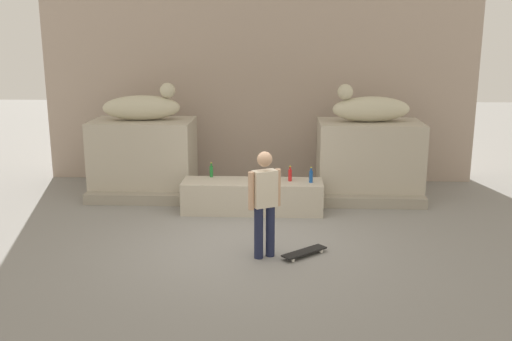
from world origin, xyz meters
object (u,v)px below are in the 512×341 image
(statue_reclining_right, at_px, (369,108))
(bottle_red, at_px, (290,175))
(skater, at_px, (265,200))
(skateboard, at_px, (304,252))
(bottle_blue, at_px, (311,176))
(statue_reclining_left, at_px, (143,107))
(bottle_green, at_px, (211,171))

(statue_reclining_right, height_order, bottle_red, statue_reclining_right)
(skater, bearing_deg, skateboard, -22.27)
(bottle_red, bearing_deg, bottle_blue, -14.72)
(statue_reclining_right, relative_size, bottle_blue, 5.49)
(statue_reclining_left, distance_m, statue_reclining_right, 4.68)
(bottle_red, relative_size, bottle_blue, 0.98)
(bottle_green, bearing_deg, skater, -66.50)
(statue_reclining_left, height_order, skateboard, statue_reclining_left)
(statue_reclining_right, height_order, skater, statue_reclining_right)
(skater, xyz_separation_m, bottle_green, (-1.13, 2.61, -0.19))
(statue_reclining_right, distance_m, bottle_green, 3.48)
(skateboard, distance_m, bottle_red, 2.40)
(statue_reclining_left, distance_m, bottle_green, 2.10)
(statue_reclining_right, xyz_separation_m, skateboard, (-1.41, -3.42, -1.82))
(bottle_red, xyz_separation_m, bottle_green, (-1.55, 0.24, -0.00))
(statue_reclining_left, distance_m, skater, 4.49)
(statue_reclining_left, xyz_separation_m, skateboard, (3.27, -3.43, -1.82))
(statue_reclining_right, xyz_separation_m, bottle_blue, (-1.22, -1.23, -1.15))
(bottle_red, bearing_deg, skater, -99.90)
(bottle_red, bearing_deg, statue_reclining_right, 34.73)
(statue_reclining_left, bearing_deg, bottle_red, -27.76)
(statue_reclining_left, bearing_deg, statue_reclining_right, -7.57)
(skater, distance_m, skateboard, 1.06)
(bottle_red, distance_m, bottle_green, 1.57)
(skater, height_order, bottle_blue, skater)
(statue_reclining_left, xyz_separation_m, bottle_blue, (3.46, -1.24, -1.15))
(skateboard, bearing_deg, bottle_blue, 44.11)
(skater, bearing_deg, bottle_red, 51.54)
(statue_reclining_right, height_order, skateboard, statue_reclining_right)
(bottle_green, bearing_deg, skateboard, -55.34)
(skater, bearing_deg, bottle_green, 84.93)
(skateboard, bearing_deg, statue_reclining_left, 92.62)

